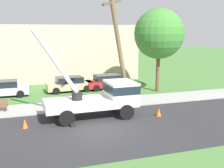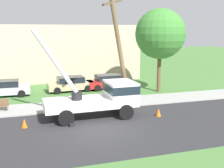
{
  "view_description": "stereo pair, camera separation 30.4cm",
  "coord_description": "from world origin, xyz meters",
  "px_view_note": "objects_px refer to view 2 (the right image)",
  "views": [
    {
      "loc": [
        -4.17,
        -15.11,
        5.84
      ],
      "look_at": [
        1.91,
        3.59,
        2.0
      ],
      "focal_mm": 44.56,
      "sensor_mm": 36.0,
      "label": 1
    },
    {
      "loc": [
        -3.88,
        -15.21,
        5.84
      ],
      "look_at": [
        1.91,
        3.59,
        2.0
      ],
      "focal_mm": 44.56,
      "sensor_mm": 36.0,
      "label": 2
    }
  ],
  "objects_px": {
    "parked_sedan_silver": "(5,88)",
    "roadside_tree_near": "(160,34)",
    "traffic_cone_curbside": "(123,105)",
    "parked_sedan_red": "(108,82)",
    "parked_sedan_tan": "(71,84)",
    "utility_truck": "(103,96)",
    "leaning_utility_pole": "(120,48)",
    "traffic_cone_behind": "(24,123)",
    "traffic_cone_ahead": "(158,112)"
  },
  "relations": [
    {
      "from": "leaning_utility_pole",
      "to": "traffic_cone_curbside",
      "type": "bearing_deg",
      "value": -67.26
    },
    {
      "from": "leaning_utility_pole",
      "to": "traffic_cone_behind",
      "type": "xyz_separation_m",
      "value": [
        -6.92,
        -2.49,
        -4.26
      ]
    },
    {
      "from": "utility_truck",
      "to": "traffic_cone_curbside",
      "type": "relative_size",
      "value": 12.16
    },
    {
      "from": "parked_sedan_tan",
      "to": "traffic_cone_curbside",
      "type": "bearing_deg",
      "value": -69.11
    },
    {
      "from": "parked_sedan_tan",
      "to": "roadside_tree_near",
      "type": "bearing_deg",
      "value": -18.19
    },
    {
      "from": "parked_sedan_silver",
      "to": "traffic_cone_curbside",
      "type": "bearing_deg",
      "value": -38.75
    },
    {
      "from": "parked_sedan_tan",
      "to": "parked_sedan_silver",
      "type": "bearing_deg",
      "value": -177.17
    },
    {
      "from": "roadside_tree_near",
      "to": "traffic_cone_behind",
      "type": "bearing_deg",
      "value": -151.26
    },
    {
      "from": "parked_sedan_tan",
      "to": "parked_sedan_red",
      "type": "height_order",
      "value": "same"
    },
    {
      "from": "traffic_cone_curbside",
      "to": "parked_sedan_silver",
      "type": "distance_m",
      "value": 11.28
    },
    {
      "from": "utility_truck",
      "to": "leaning_utility_pole",
      "type": "xyz_separation_m",
      "value": [
        1.76,
        1.64,
        3.13
      ]
    },
    {
      "from": "parked_sedan_silver",
      "to": "roadside_tree_near",
      "type": "height_order",
      "value": "roadside_tree_near"
    },
    {
      "from": "leaning_utility_pole",
      "to": "traffic_cone_behind",
      "type": "relative_size",
      "value": 15.77
    },
    {
      "from": "traffic_cone_behind",
      "to": "parked_sedan_tan",
      "type": "bearing_deg",
      "value": 65.48
    },
    {
      "from": "traffic_cone_behind",
      "to": "traffic_cone_curbside",
      "type": "distance_m",
      "value": 7.39
    },
    {
      "from": "utility_truck",
      "to": "traffic_cone_behind",
      "type": "xyz_separation_m",
      "value": [
        -5.16,
        -0.86,
        -1.13
      ]
    },
    {
      "from": "parked_sedan_red",
      "to": "leaning_utility_pole",
      "type": "bearing_deg",
      "value": -99.75
    },
    {
      "from": "leaning_utility_pole",
      "to": "traffic_cone_curbside",
      "type": "relative_size",
      "value": 15.77
    },
    {
      "from": "traffic_cone_ahead",
      "to": "traffic_cone_curbside",
      "type": "relative_size",
      "value": 1.0
    },
    {
      "from": "traffic_cone_curbside",
      "to": "roadside_tree_near",
      "type": "distance_m",
      "value": 8.75
    },
    {
      "from": "parked_sedan_silver",
      "to": "parked_sedan_tan",
      "type": "relative_size",
      "value": 0.99
    },
    {
      "from": "traffic_cone_curbside",
      "to": "parked_sedan_red",
      "type": "bearing_deg",
      "value": 82.15
    },
    {
      "from": "parked_sedan_red",
      "to": "traffic_cone_ahead",
      "type": "bearing_deg",
      "value": -86.01
    },
    {
      "from": "traffic_cone_curbside",
      "to": "roadside_tree_near",
      "type": "xyz_separation_m",
      "value": [
        5.25,
        4.7,
        5.19
      ]
    },
    {
      "from": "parked_sedan_silver",
      "to": "traffic_cone_behind",
      "type": "bearing_deg",
      "value": -79.51
    },
    {
      "from": "parked_sedan_tan",
      "to": "traffic_cone_behind",
      "type": "bearing_deg",
      "value": -114.52
    },
    {
      "from": "traffic_cone_behind",
      "to": "parked_sedan_tan",
      "type": "xyz_separation_m",
      "value": [
        4.3,
        9.42,
        0.43
      ]
    },
    {
      "from": "parked_sedan_red",
      "to": "roadside_tree_near",
      "type": "relative_size",
      "value": 0.58
    },
    {
      "from": "leaning_utility_pole",
      "to": "traffic_cone_curbside",
      "type": "distance_m",
      "value": 4.28
    },
    {
      "from": "traffic_cone_ahead",
      "to": "parked_sedan_silver",
      "type": "xyz_separation_m",
      "value": [
        -10.5,
        9.46,
        0.43
      ]
    },
    {
      "from": "utility_truck",
      "to": "leaning_utility_pole",
      "type": "relative_size",
      "value": 0.77
    },
    {
      "from": "parked_sedan_silver",
      "to": "roadside_tree_near",
      "type": "xyz_separation_m",
      "value": [
        14.04,
        -2.35,
        4.75
      ]
    },
    {
      "from": "traffic_cone_behind",
      "to": "roadside_tree_near",
      "type": "relative_size",
      "value": 0.07
    },
    {
      "from": "parked_sedan_tan",
      "to": "parked_sedan_red",
      "type": "bearing_deg",
      "value": 1.3
    },
    {
      "from": "parked_sedan_tan",
      "to": "traffic_cone_ahead",
      "type": "bearing_deg",
      "value": -65.16
    },
    {
      "from": "parked_sedan_tan",
      "to": "utility_truck",
      "type": "bearing_deg",
      "value": -84.21
    },
    {
      "from": "parked_sedan_silver",
      "to": "parked_sedan_tan",
      "type": "bearing_deg",
      "value": 2.83
    },
    {
      "from": "leaning_utility_pole",
      "to": "parked_sedan_red",
      "type": "distance_m",
      "value": 8.08
    },
    {
      "from": "traffic_cone_ahead",
      "to": "parked_sedan_red",
      "type": "distance_m",
      "value": 9.88
    },
    {
      "from": "utility_truck",
      "to": "parked_sedan_tan",
      "type": "xyz_separation_m",
      "value": [
        -0.87,
        8.56,
        -0.7
      ]
    },
    {
      "from": "traffic_cone_curbside",
      "to": "parked_sedan_tan",
      "type": "xyz_separation_m",
      "value": [
        -2.81,
        7.35,
        0.43
      ]
    },
    {
      "from": "leaning_utility_pole",
      "to": "utility_truck",
      "type": "bearing_deg",
      "value": -137.02
    },
    {
      "from": "leaning_utility_pole",
      "to": "parked_sedan_tan",
      "type": "bearing_deg",
      "value": 110.77
    },
    {
      "from": "leaning_utility_pole",
      "to": "parked_sedan_tan",
      "type": "relative_size",
      "value": 1.97
    },
    {
      "from": "traffic_cone_curbside",
      "to": "parked_sedan_silver",
      "type": "bearing_deg",
      "value": 141.25
    },
    {
      "from": "traffic_cone_behind",
      "to": "parked_sedan_silver",
      "type": "bearing_deg",
      "value": 100.49
    },
    {
      "from": "parked_sedan_red",
      "to": "roadside_tree_near",
      "type": "xyz_separation_m",
      "value": [
        4.22,
        -2.73,
        4.75
      ]
    },
    {
      "from": "leaning_utility_pole",
      "to": "roadside_tree_near",
      "type": "distance_m",
      "value": 6.97
    },
    {
      "from": "leaning_utility_pole",
      "to": "parked_sedan_red",
      "type": "bearing_deg",
      "value": 80.25
    },
    {
      "from": "leaning_utility_pole",
      "to": "roadside_tree_near",
      "type": "height_order",
      "value": "leaning_utility_pole"
    }
  ]
}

